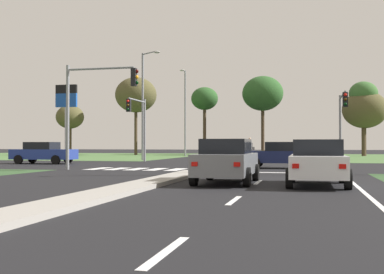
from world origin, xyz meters
name	(u,v)px	position (x,y,z in m)	size (l,w,h in m)	color
ground_plane	(224,166)	(0.00, 30.00, 0.00)	(200.00, 200.00, 0.00)	black
grass_verge_far_left	(54,156)	(-25.50, 54.50, 0.00)	(35.00, 35.00, 0.01)	#476B38
median_island_near	(108,193)	(0.00, 11.00, 0.07)	(1.20, 22.00, 0.14)	gray
median_island_far	(260,156)	(0.00, 55.00, 0.07)	(1.20, 36.00, 0.14)	gray
lane_dash_near	(166,252)	(3.50, 4.56, 0.01)	(0.14, 2.00, 0.01)	silver
lane_dash_second	(234,200)	(3.50, 10.56, 0.01)	(0.14, 2.00, 0.01)	silver
lane_dash_third	(258,182)	(3.50, 16.56, 0.01)	(0.14, 2.00, 0.01)	silver
edge_line_right	(370,198)	(6.85, 12.00, 0.01)	(0.14, 24.00, 0.01)	silver
stop_bar_near	(277,173)	(3.80, 23.00, 0.01)	(6.40, 0.50, 0.01)	silver
crosswalk_bar_near	(98,169)	(-6.40, 24.80, 0.01)	(0.70, 2.80, 0.01)	silver
crosswalk_bar_second	(117,169)	(-5.25, 24.80, 0.01)	(0.70, 2.80, 0.01)	silver
crosswalk_bar_third	(136,169)	(-4.10, 24.80, 0.01)	(0.70, 2.80, 0.01)	silver
crosswalk_bar_fourth	(156,169)	(-2.95, 24.80, 0.01)	(0.70, 2.80, 0.01)	silver
crosswalk_bar_fifth	(176,170)	(-1.80, 24.80, 0.01)	(0.70, 2.80, 0.01)	silver
crosswalk_bar_sixth	(196,170)	(-0.65, 24.80, 0.01)	(0.70, 2.80, 0.01)	silver
crosswalk_bar_seventh	(217,170)	(0.50, 24.80, 0.01)	(0.70, 2.80, 0.01)	silver
car_navy_near	(282,155)	(3.80, 27.77, 0.78)	(4.58, 2.06, 1.53)	#161E47
car_blue_second	(43,153)	(-13.25, 30.67, 0.80)	(4.56, 2.06, 1.56)	navy
car_grey_third	(227,161)	(2.45, 15.95, 0.80)	(2.00, 4.44, 1.58)	slate
car_black_fourth	(246,149)	(-2.37, 60.52, 0.82)	(2.02, 4.63, 1.60)	black
car_white_fifth	(317,162)	(5.59, 15.60, 0.79)	(1.98, 4.29, 1.54)	silver
traffic_signal_far_left	(138,118)	(-7.60, 35.10, 3.46)	(0.32, 4.03, 5.04)	gray
traffic_signal_far_right	(342,114)	(7.60, 34.47, 3.53)	(0.32, 5.48, 5.03)	gray
traffic_signal_near_left	(92,98)	(-6.13, 23.40, 3.93)	(4.20, 0.32, 5.75)	gray
street_lamp_third	(144,100)	(-8.67, 39.59, 5.25)	(2.07, 1.45, 9.39)	gray
street_lamp_fourth	(185,109)	(-8.83, 55.01, 5.57)	(0.56, 1.91, 10.10)	gray
pedestrian_at_median	(250,146)	(0.15, 43.25, 1.27)	(0.34, 0.34, 1.85)	#4C4C4C
fuel_price_totem	(66,105)	(-13.65, 34.91, 4.53)	(1.80, 0.24, 6.19)	silver
treeline_near	(70,117)	(-25.47, 58.72, 4.98)	(3.68, 3.68, 6.60)	#423323
treeline_second	(136,95)	(-16.84, 60.37, 7.89)	(5.45, 5.45, 10.24)	#423323
treeline_third	(205,100)	(-8.35, 64.05, 7.46)	(3.63, 3.63, 9.14)	#423323
treeline_fourth	(263,94)	(-0.57, 64.55, 8.11)	(5.42, 5.42, 10.46)	#423323
treeline_fifth	(363,95)	(11.74, 60.92, 7.33)	(3.37, 3.37, 8.94)	#423323
treeline_sixth	(365,110)	(11.93, 61.26, 5.58)	(5.31, 5.31, 7.85)	#423323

